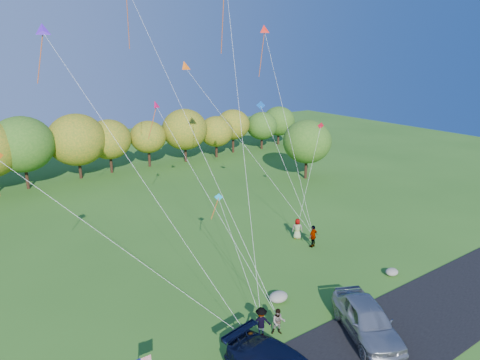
% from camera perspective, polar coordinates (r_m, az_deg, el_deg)
% --- Properties ---
extents(ground, '(140.00, 140.00, 0.00)m').
position_cam_1_polar(ground, '(25.46, 2.80, -20.57)').
color(ground, '#2C5D1A').
rests_on(ground, ground).
extents(treeline, '(77.13, 28.03, 8.04)m').
position_cam_1_polar(treeline, '(55.03, -21.65, 4.24)').
color(treeline, '#361E13').
rests_on(treeline, ground).
extents(minivan_silver, '(4.64, 6.30, 2.00)m').
position_cam_1_polar(minivan_silver, '(26.12, 16.57, -17.40)').
color(minivan_silver, '#93969C').
rests_on(minivan_silver, asphalt_lane).
extents(flyer_a, '(0.63, 0.67, 1.55)m').
position_cam_1_polar(flyer_a, '(23.88, 1.51, -21.11)').
color(flyer_a, '#4C4C59').
rests_on(flyer_a, ground).
extents(flyer_b, '(0.97, 0.93, 1.58)m').
position_cam_1_polar(flyer_b, '(25.53, 5.14, -18.30)').
color(flyer_b, '#4C4C59').
rests_on(flyer_b, ground).
extents(flyer_c, '(1.32, 1.13, 1.77)m').
position_cam_1_polar(flyer_c, '(25.28, 2.83, -18.38)').
color(flyer_c, '#4C4C59').
rests_on(flyer_c, ground).
extents(flyer_d, '(1.17, 0.68, 1.88)m').
position_cam_1_polar(flyer_d, '(35.75, 9.73, -7.40)').
color(flyer_d, '#4C4C59').
rests_on(flyer_d, ground).
extents(flyer_e, '(1.04, 1.00, 1.80)m').
position_cam_1_polar(flyer_e, '(37.08, 7.66, -6.46)').
color(flyer_e, '#4C4C59').
rests_on(flyer_e, ground).
extents(boulder_near, '(1.30, 1.01, 0.65)m').
position_cam_1_polar(boulder_near, '(28.55, 5.14, -15.25)').
color(boulder_near, '#9D9389').
rests_on(boulder_near, ground).
extents(boulder_far, '(0.98, 0.82, 0.51)m').
position_cam_1_polar(boulder_far, '(33.22, 19.58, -11.47)').
color(boulder_far, gray).
rests_on(boulder_far, ground).
extents(kites_aloft, '(25.06, 11.07, 15.66)m').
position_cam_1_polar(kites_aloft, '(31.88, -8.29, 19.51)').
color(kites_aloft, '#DF4C18').
rests_on(kites_aloft, ground).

